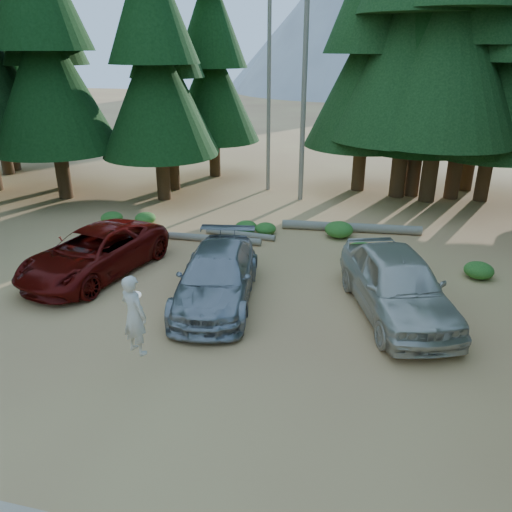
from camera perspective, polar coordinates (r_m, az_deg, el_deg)
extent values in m
plane|color=#AF734A|center=(12.81, -8.92, -11.21)|extent=(160.00, 160.00, 0.00)
cylinder|color=slate|center=(24.52, 5.58, 20.06)|extent=(0.24, 0.24, 12.00)
cylinder|color=slate|center=(26.41, 1.48, 18.16)|extent=(0.20, 0.20, 10.00)
cone|color=gray|center=(95.09, 12.23, 26.42)|extent=(44.00, 44.00, 28.00)
cone|color=gray|center=(105.50, 7.53, 24.11)|extent=(36.00, 36.00, 20.00)
imported|color=#560A07|center=(17.49, -17.98, 0.38)|extent=(3.63, 5.96, 1.54)
imported|color=gray|center=(14.93, -4.52, -2.37)|extent=(2.96, 5.62, 1.55)
imported|color=beige|center=(14.65, 15.82, -3.05)|extent=(3.87, 5.90, 1.87)
imported|color=beige|center=(11.54, -13.77, -6.55)|extent=(0.83, 0.71, 1.93)
cylinder|color=white|center=(11.37, -13.88, -4.37)|extent=(0.36, 0.36, 0.04)
cylinder|color=slate|center=(19.72, -4.88, 1.99)|extent=(3.84, 0.36, 0.27)
cylinder|color=slate|center=(20.19, -1.81, 2.51)|extent=(2.94, 0.51, 0.24)
cylinder|color=slate|center=(21.16, 10.79, 3.24)|extent=(5.73, 0.86, 0.37)
ellipsoid|color=#1C5B1B|center=(22.60, -16.14, 4.20)|extent=(0.94, 0.94, 0.52)
ellipsoid|color=#1C5B1B|center=(22.24, -12.53, 4.24)|extent=(0.90, 0.90, 0.50)
ellipsoid|color=#1C5B1B|center=(20.61, -1.13, 3.33)|extent=(0.92, 0.92, 0.50)
ellipsoid|color=#1C5B1B|center=(20.47, 1.10, 3.15)|extent=(0.86, 0.86, 0.47)
ellipsoid|color=#1C5B1B|center=(18.18, 12.01, 0.39)|extent=(1.22, 1.22, 0.67)
ellipsoid|color=#1C5B1B|center=(20.42, 9.46, 3.00)|extent=(1.13, 1.13, 0.62)
ellipsoid|color=#1C5B1B|center=(18.13, 24.11, -1.50)|extent=(0.96, 0.96, 0.53)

